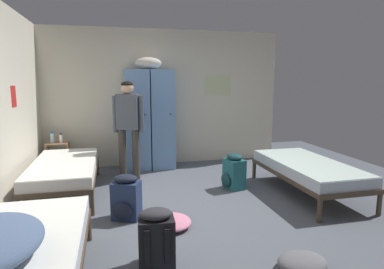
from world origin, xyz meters
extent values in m
plane|color=#565B66|center=(0.00, 0.00, 0.00)|extent=(8.00, 8.00, 0.00)
cube|color=beige|center=(0.00, 2.53, 1.31)|extent=(4.68, 0.06, 2.62)
cube|color=beige|center=(1.09, 2.50, 1.55)|extent=(0.55, 0.01, 0.40)
cube|color=red|center=(-2.27, 0.87, 1.45)|extent=(0.01, 0.20, 0.28)
cube|color=#6B93C6|center=(-0.57, 2.22, 0.93)|extent=(0.44, 0.52, 1.85)
cylinder|color=black|center=(-0.45, 1.94, 1.05)|extent=(0.02, 0.03, 0.02)
cube|color=#6B93C6|center=(-0.11, 2.22, 0.93)|extent=(0.44, 0.52, 1.85)
cylinder|color=black|center=(0.01, 1.94, 1.05)|extent=(0.02, 0.03, 0.02)
ellipsoid|color=beige|center=(-0.34, 2.22, 1.96)|extent=(0.48, 0.36, 0.22)
cylinder|color=#99704C|center=(-2.15, 2.06, 0.28)|extent=(0.03, 0.03, 0.55)
cylinder|color=#99704C|center=(-1.80, 2.06, 0.28)|extent=(0.03, 0.03, 0.55)
cylinder|color=#99704C|center=(-2.15, 2.33, 0.28)|extent=(0.03, 0.03, 0.55)
cylinder|color=#99704C|center=(-1.80, 2.33, 0.28)|extent=(0.03, 0.03, 0.55)
cube|color=#99704C|center=(-1.98, 2.20, 0.19)|extent=(0.38, 0.30, 0.02)
cube|color=#99704C|center=(-1.98, 2.20, 0.56)|extent=(0.38, 0.30, 0.02)
cylinder|color=#473828|center=(-2.15, -0.53, 0.14)|extent=(0.06, 0.06, 0.28)
cylinder|color=#473828|center=(-1.31, -0.53, 0.14)|extent=(0.06, 0.06, 0.28)
cube|color=#473828|center=(-1.73, -1.45, 0.31)|extent=(0.90, 1.90, 0.06)
cube|color=silver|center=(-1.73, -1.45, 0.41)|extent=(0.87, 1.84, 0.14)
cube|color=white|center=(-1.73, -1.45, 0.49)|extent=(0.86, 1.82, 0.01)
cylinder|color=#473828|center=(-2.15, 0.13, 0.14)|extent=(0.06, 0.06, 0.28)
cylinder|color=#473828|center=(-1.31, 0.13, 0.14)|extent=(0.06, 0.06, 0.28)
cylinder|color=#473828|center=(-2.15, 1.97, 0.14)|extent=(0.06, 0.06, 0.28)
cylinder|color=#473828|center=(-1.31, 1.97, 0.14)|extent=(0.06, 0.06, 0.28)
cube|color=#473828|center=(-1.73, 1.05, 0.31)|extent=(0.90, 1.90, 0.06)
cube|color=silver|center=(-1.73, 1.05, 0.41)|extent=(0.87, 1.84, 0.14)
cube|color=white|center=(-1.73, 1.05, 0.49)|extent=(0.86, 1.82, 0.01)
cylinder|color=#473828|center=(2.15, 1.12, 0.14)|extent=(0.06, 0.06, 0.28)
cylinder|color=#473828|center=(1.31, 1.12, 0.14)|extent=(0.06, 0.06, 0.28)
cylinder|color=#473828|center=(2.15, -0.72, 0.14)|extent=(0.06, 0.06, 0.28)
cylinder|color=#473828|center=(1.31, -0.72, 0.14)|extent=(0.06, 0.06, 0.28)
cube|color=#473828|center=(1.73, 0.20, 0.31)|extent=(0.90, 1.90, 0.06)
cube|color=silver|center=(1.73, 0.20, 0.41)|extent=(0.87, 1.84, 0.14)
cube|color=silver|center=(1.73, 0.20, 0.49)|extent=(0.86, 1.82, 0.01)
cylinder|color=#3D3833|center=(-0.65, 1.55, 0.43)|extent=(0.12, 0.12, 0.85)
cylinder|color=#3D3833|center=(-0.87, 1.62, 0.43)|extent=(0.12, 0.12, 0.85)
cube|color=#474C56|center=(-0.76, 1.59, 1.14)|extent=(0.40, 0.31, 0.58)
cylinder|color=#474C56|center=(-0.55, 1.52, 1.10)|extent=(0.08, 0.08, 0.60)
cylinder|color=#474C56|center=(-0.97, 1.66, 1.10)|extent=(0.08, 0.08, 0.60)
sphere|color=#DBAD89|center=(-0.76, 1.59, 1.54)|extent=(0.21, 0.21, 0.21)
ellipsoid|color=black|center=(-0.76, 1.59, 1.59)|extent=(0.20, 0.20, 0.11)
cylinder|color=#B2DBEA|center=(-2.06, 2.22, 0.65)|extent=(0.07, 0.07, 0.16)
cylinder|color=#2666B2|center=(-2.06, 2.22, 0.75)|extent=(0.04, 0.04, 0.03)
cylinder|color=white|center=(-1.91, 2.16, 0.64)|extent=(0.06, 0.06, 0.14)
cylinder|color=black|center=(-1.91, 2.16, 0.73)|extent=(0.03, 0.03, 0.03)
cube|color=#23666B|center=(0.78, 0.70, 0.23)|extent=(0.30, 0.36, 0.46)
ellipsoid|color=#193D42|center=(0.63, 0.67, 0.15)|extent=(0.12, 0.25, 0.20)
ellipsoid|color=#193D42|center=(0.78, 0.70, 0.50)|extent=(0.27, 0.32, 0.10)
cube|color=black|center=(0.90, 0.81, 0.25)|extent=(0.03, 0.05, 0.32)
cube|color=black|center=(0.93, 0.63, 0.25)|extent=(0.03, 0.05, 0.32)
cube|color=navy|center=(-0.89, -0.06, 0.23)|extent=(0.39, 0.34, 0.46)
ellipsoid|color=black|center=(-0.95, -0.20, 0.15)|extent=(0.25, 0.17, 0.20)
ellipsoid|color=black|center=(-0.89, -0.06, 0.50)|extent=(0.35, 0.31, 0.10)
cube|color=black|center=(-0.92, 0.10, 0.25)|extent=(0.06, 0.04, 0.32)
cube|color=black|center=(-0.76, 0.03, 0.25)|extent=(0.06, 0.04, 0.32)
cube|color=black|center=(-0.68, -1.19, 0.23)|extent=(0.34, 0.26, 0.46)
ellipsoid|color=#2D2D33|center=(-0.67, -1.04, 0.15)|extent=(0.24, 0.10, 0.20)
ellipsoid|color=#2D2D33|center=(-0.68, -1.19, 0.50)|extent=(0.30, 0.24, 0.10)
cube|color=black|center=(-0.60, -1.33, 0.25)|extent=(0.05, 0.03, 0.32)
cube|color=black|center=(-0.78, -1.32, 0.25)|extent=(0.05, 0.03, 0.32)
ellipsoid|color=pink|center=(-0.41, -0.42, 0.06)|extent=(0.46, 0.50, 0.11)
ellipsoid|color=slate|center=(0.57, -1.55, 0.07)|extent=(0.45, 0.36, 0.13)
camera|label=1|loc=(-1.03, -3.95, 1.67)|focal=30.94mm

